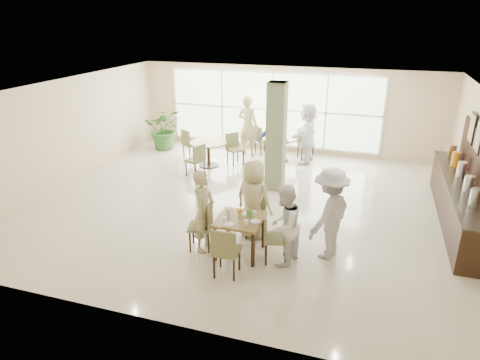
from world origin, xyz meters
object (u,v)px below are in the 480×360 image
(teen_right, at_px, (284,225))
(adult_standing, at_px, (248,126))
(buffet_counter, at_px, (459,199))
(adult_a, at_px, (273,143))
(round_table_left, at_px, (208,148))
(teen_left, at_px, (204,211))
(round_table_right, at_px, (279,143))
(potted_plant, at_px, (165,129))
(main_table, at_px, (240,224))
(teen_standing, at_px, (330,214))
(teen_far, at_px, (253,199))
(adult_b, at_px, (307,133))

(teen_right, height_order, adult_standing, adult_standing)
(buffet_counter, distance_m, adult_a, 5.22)
(round_table_left, distance_m, adult_a, 1.95)
(adult_standing, bearing_deg, teen_left, 114.66)
(round_table_right, xyz_separation_m, adult_standing, (-1.11, 0.28, 0.39))
(potted_plant, bearing_deg, round_table_left, -30.07)
(main_table, xyz_separation_m, teen_standing, (1.61, 0.44, 0.24))
(teen_left, xyz_separation_m, adult_standing, (-0.94, 6.04, 0.16))
(round_table_left, bearing_deg, adult_a, 10.61)
(main_table, bearing_deg, buffet_counter, 33.50)
(buffet_counter, height_order, teen_standing, buffet_counter)
(adult_standing, bearing_deg, buffet_counter, 166.61)
(potted_plant, xyz_separation_m, teen_left, (3.81, -5.81, 0.11))
(teen_far, xyz_separation_m, adult_b, (0.27, 5.04, 0.10))
(teen_far, height_order, adult_b, adult_b)
(buffet_counter, height_order, teen_far, buffet_counter)
(adult_a, distance_m, adult_standing, 1.54)
(round_table_left, height_order, teen_far, teen_far)
(adult_b, bearing_deg, teen_standing, 17.37)
(teen_right, bearing_deg, adult_b, -160.62)
(teen_far, bearing_deg, teen_left, 62.98)
(buffet_counter, distance_m, adult_standing, 6.69)
(potted_plant, distance_m, adult_standing, 2.89)
(round_table_right, bearing_deg, adult_b, 5.14)
(adult_a, relative_size, adult_b, 0.84)
(main_table, distance_m, teen_left, 0.74)
(teen_right, height_order, adult_a, adult_a)
(round_table_right, distance_m, teen_far, 5.00)
(adult_b, height_order, adult_standing, adult_standing)
(adult_a, bearing_deg, teen_right, -82.82)
(teen_standing, relative_size, adult_a, 1.13)
(main_table, height_order, adult_b, adult_b)
(teen_left, relative_size, adult_b, 0.87)
(teen_left, bearing_deg, round_table_right, 1.34)
(round_table_left, xyz_separation_m, teen_left, (1.75, -4.62, 0.24))
(buffet_counter, height_order, adult_standing, adult_standing)
(adult_a, xyz_separation_m, adult_standing, (-1.09, 1.06, 0.19))
(teen_far, bearing_deg, adult_standing, -55.67)
(round_table_right, relative_size, adult_standing, 0.58)
(main_table, distance_m, potted_plant, 7.35)
(adult_a, bearing_deg, teen_standing, -72.98)
(buffet_counter, bearing_deg, teen_far, -154.35)
(teen_left, xyz_separation_m, teen_far, (0.76, 0.80, 0.01))
(teen_left, bearing_deg, teen_far, -40.32)
(main_table, relative_size, round_table_right, 0.77)
(adult_a, bearing_deg, teen_left, -100.49)
(teen_standing, height_order, adult_standing, adult_standing)
(buffet_counter, relative_size, teen_far, 2.84)
(adult_b, bearing_deg, buffet_counter, 55.36)
(round_table_right, xyz_separation_m, teen_left, (-0.18, -5.76, 0.24))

